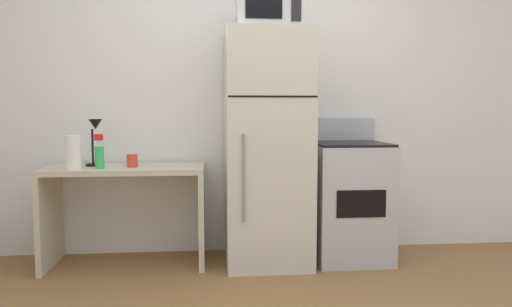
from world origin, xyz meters
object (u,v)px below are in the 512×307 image
(paper_towel_roll, at_px, (73,152))
(oven_range, at_px, (349,200))
(refrigerator, at_px, (267,149))
(spray_bottle, at_px, (99,155))
(coffee_mug, at_px, (132,161))
(desk, at_px, (126,196))
(desk_lamp, at_px, (95,134))
(microwave, at_px, (268,13))

(paper_towel_roll, relative_size, oven_range, 0.22)
(refrigerator, bearing_deg, spray_bottle, -175.81)
(coffee_mug, bearing_deg, refrigerator, 0.69)
(spray_bottle, height_order, refrigerator, refrigerator)
(paper_towel_roll, distance_m, refrigerator, 1.41)
(desk, relative_size, refrigerator, 0.67)
(desk_lamp, xyz_separation_m, coffee_mug, (0.28, -0.09, -0.19))
(desk, relative_size, paper_towel_roll, 4.88)
(coffee_mug, height_order, refrigerator, refrigerator)
(desk, bearing_deg, refrigerator, -2.59)
(paper_towel_roll, height_order, microwave, microwave)
(coffee_mug, bearing_deg, desk, 134.64)
(desk_lamp, bearing_deg, coffee_mug, -16.78)
(desk_lamp, distance_m, oven_range, 2.01)
(desk_lamp, distance_m, microwave, 1.57)
(desk, height_order, coffee_mug, coffee_mug)
(oven_range, bearing_deg, microwave, -175.79)
(desk, distance_m, spray_bottle, 0.39)
(desk_lamp, height_order, oven_range, desk_lamp)
(microwave, xyz_separation_m, oven_range, (0.65, 0.05, -1.42))
(paper_towel_roll, distance_m, oven_range, 2.10)
(spray_bottle, bearing_deg, coffee_mug, 19.62)
(desk_lamp, relative_size, microwave, 0.77)
(refrigerator, distance_m, oven_range, 0.77)
(spray_bottle, distance_m, refrigerator, 1.23)
(refrigerator, xyz_separation_m, microwave, (0.00, -0.02, 1.01))
(microwave, relative_size, oven_range, 0.42)
(microwave, bearing_deg, oven_range, 4.21)
(refrigerator, bearing_deg, coffee_mug, -179.31)
(desk, xyz_separation_m, desk_lamp, (-0.22, 0.03, 0.47))
(paper_towel_roll, relative_size, microwave, 0.52)
(paper_towel_roll, height_order, refrigerator, refrigerator)
(microwave, bearing_deg, coffee_mug, 179.48)
(spray_bottle, distance_m, microwave, 1.61)
(spray_bottle, bearing_deg, desk_lamp, 112.00)
(oven_range, bearing_deg, paper_towel_roll, -176.42)
(desk_lamp, bearing_deg, refrigerator, -3.26)
(desk_lamp, bearing_deg, desk, -6.41)
(desk, xyz_separation_m, oven_range, (1.72, -0.02, -0.06))
(desk, distance_m, microwave, 1.73)
(paper_towel_roll, xyz_separation_m, oven_range, (2.05, 0.13, -0.40))
(spray_bottle, relative_size, paper_towel_roll, 1.04)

